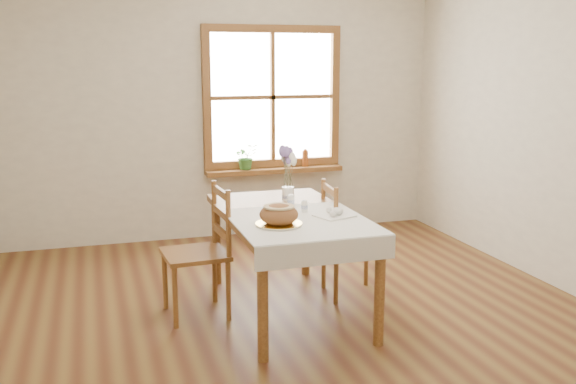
% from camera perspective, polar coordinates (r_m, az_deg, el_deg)
% --- Properties ---
extents(ground, '(5.00, 5.00, 0.00)m').
position_cam_1_polar(ground, '(4.60, 1.13, -11.78)').
color(ground, brown).
rests_on(ground, ground).
extents(room_walls, '(4.60, 5.10, 2.65)m').
position_cam_1_polar(room_walls, '(4.22, 1.22, 9.98)').
color(room_walls, beige).
rests_on(room_walls, ground).
extents(window, '(1.46, 0.08, 1.46)m').
position_cam_1_polar(window, '(6.74, -1.40, 8.43)').
color(window, '#9C6930').
rests_on(window, ground).
extents(window_sill, '(1.46, 0.20, 0.05)m').
position_cam_1_polar(window_sill, '(6.76, -1.21, 1.95)').
color(window_sill, '#9C6930').
rests_on(window_sill, ground).
extents(dining_table, '(0.90, 1.60, 0.75)m').
position_cam_1_polar(dining_table, '(4.66, 0.00, -2.83)').
color(dining_table, '#9C6930').
rests_on(dining_table, ground).
extents(table_linen, '(0.91, 0.99, 0.01)m').
position_cam_1_polar(table_linen, '(4.35, 1.18, -2.64)').
color(table_linen, white).
rests_on(table_linen, dining_table).
extents(chair_left, '(0.49, 0.47, 0.95)m').
position_cam_1_polar(chair_left, '(4.68, -8.27, -5.30)').
color(chair_left, '#9C6930').
rests_on(chair_left, ground).
extents(chair_right, '(0.48, 0.46, 0.91)m').
position_cam_1_polar(chair_right, '(5.06, 5.75, -4.19)').
color(chair_right, '#9C6930').
rests_on(chair_right, ground).
extents(bread_plate, '(0.31, 0.31, 0.02)m').
position_cam_1_polar(bread_plate, '(4.23, -0.82, -2.88)').
color(bread_plate, white).
rests_on(bread_plate, table_linen).
extents(bread_loaf, '(0.26, 0.26, 0.14)m').
position_cam_1_polar(bread_loaf, '(4.21, -0.82, -1.85)').
color(bread_loaf, brown).
rests_on(bread_loaf, bread_plate).
extents(egg_napkin, '(0.30, 0.28, 0.01)m').
position_cam_1_polar(egg_napkin, '(4.48, 4.15, -2.11)').
color(egg_napkin, white).
rests_on(egg_napkin, table_linen).
extents(eggs, '(0.23, 0.22, 0.04)m').
position_cam_1_polar(eggs, '(4.48, 4.15, -1.78)').
color(eggs, silver).
rests_on(eggs, egg_napkin).
extents(salt_shaker, '(0.06, 0.06, 0.09)m').
position_cam_1_polar(salt_shaker, '(4.59, 1.46, -1.24)').
color(salt_shaker, white).
rests_on(salt_shaker, table_linen).
extents(pepper_shaker, '(0.07, 0.07, 0.10)m').
position_cam_1_polar(pepper_shaker, '(4.73, 0.26, -0.79)').
color(pepper_shaker, white).
rests_on(pepper_shaker, table_linen).
extents(flower_vase, '(0.12, 0.12, 0.10)m').
position_cam_1_polar(flower_vase, '(4.98, 0.01, -0.25)').
color(flower_vase, white).
rests_on(flower_vase, dining_table).
extents(lavender_bouquet, '(0.17, 0.17, 0.31)m').
position_cam_1_polar(lavender_bouquet, '(4.94, 0.01, 2.13)').
color(lavender_bouquet, '#71599F').
rests_on(lavender_bouquet, flower_vase).
extents(potted_plant, '(0.30, 0.32, 0.21)m').
position_cam_1_polar(potted_plant, '(6.66, -3.76, 2.90)').
color(potted_plant, '#37702D').
rests_on(potted_plant, window_sill).
extents(amber_bottle, '(0.07, 0.07, 0.19)m').
position_cam_1_polar(amber_bottle, '(6.84, 1.54, 3.08)').
color(amber_bottle, '#994B1C').
rests_on(amber_bottle, window_sill).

